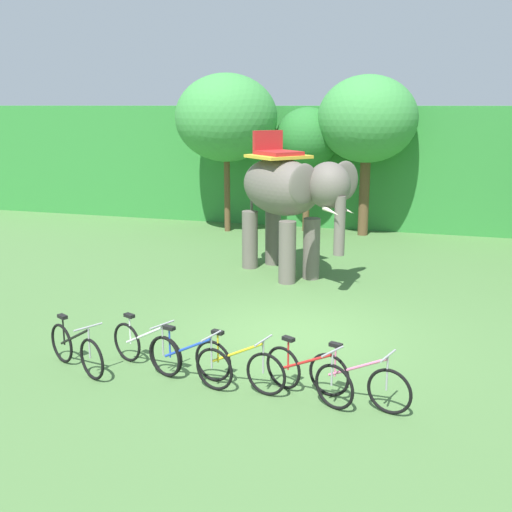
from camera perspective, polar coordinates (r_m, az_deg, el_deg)
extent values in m
plane|color=#4C753D|center=(12.37, 3.70, -7.28)|extent=(80.00, 80.00, 0.00)
cube|color=#338438|center=(25.46, 10.90, 8.50)|extent=(36.00, 6.00, 4.40)
cylinder|color=brown|center=(22.16, -2.68, 5.68)|extent=(0.21, 0.21, 2.64)
ellipsoid|color=#3D8E42|center=(21.95, -2.76, 12.63)|extent=(3.55, 3.55, 3.02)
cylinder|color=brown|center=(22.24, 4.66, 5.32)|extent=(0.24, 0.24, 2.37)
ellipsoid|color=#28702D|center=(22.03, 4.77, 10.81)|extent=(2.22, 2.22, 2.11)
cylinder|color=brown|center=(21.77, 9.94, 5.38)|extent=(0.35, 0.35, 2.67)
ellipsoid|color=#3D8E42|center=(21.56, 10.24, 12.34)|extent=(3.36, 3.36, 2.91)
ellipsoid|color=#665E56|center=(16.33, 2.25, 6.43)|extent=(3.11, 2.96, 1.50)
cylinder|color=#665E56|center=(16.12, 5.14, 0.68)|extent=(0.44, 0.44, 1.60)
cylinder|color=#665E56|center=(15.67, 2.90, 0.34)|extent=(0.44, 0.44, 1.60)
cylinder|color=#665E56|center=(17.54, 1.57, 1.81)|extent=(0.44, 0.44, 1.60)
cylinder|color=#665E56|center=(17.13, -0.57, 1.52)|extent=(0.44, 0.44, 1.60)
ellipsoid|color=#665E56|center=(14.71, 6.71, 6.51)|extent=(1.49, 1.48, 1.10)
ellipsoid|color=#665E56|center=(15.22, 8.19, 6.89)|extent=(0.67, 0.74, 0.96)
ellipsoid|color=#665E56|center=(14.45, 4.41, 6.63)|extent=(0.67, 0.74, 0.96)
cylinder|color=#665E56|center=(14.51, 7.73, 2.78)|extent=(0.26, 0.26, 1.40)
cone|color=beige|center=(14.63, 8.31, 4.24)|extent=(0.50, 0.46, 0.21)
cone|color=beige|center=(14.35, 6.97, 4.10)|extent=(0.50, 0.46, 0.21)
cube|color=gold|center=(16.33, 2.08, 9.18)|extent=(1.85, 1.86, 0.08)
cube|color=#B22323|center=(16.33, 2.08, 9.50)|extent=(1.42, 1.40, 0.10)
cube|color=#B22323|center=(16.72, 1.10, 10.56)|extent=(0.67, 0.74, 0.56)
cylinder|color=#665E56|center=(17.57, -0.40, 5.48)|extent=(0.08, 0.08, 0.90)
torus|color=black|center=(11.50, -17.49, -7.69)|extent=(0.65, 0.38, 0.71)
torus|color=black|center=(10.68, -14.92, -9.19)|extent=(0.65, 0.38, 0.71)
cylinder|color=black|center=(11.02, -16.41, -7.17)|extent=(0.88, 0.50, 0.54)
cylinder|color=black|center=(11.33, -17.35, -6.60)|extent=(0.03, 0.03, 0.52)
cube|color=black|center=(11.24, -17.44, -5.36)|extent=(0.22, 0.18, 0.06)
cylinder|color=#9E9EA3|center=(10.62, -15.15, -7.72)|extent=(0.03, 0.03, 0.55)
cylinder|color=#9E9EA3|center=(10.52, -15.24, -6.35)|extent=(0.27, 0.47, 0.03)
torus|color=black|center=(11.26, -11.82, -7.80)|extent=(0.67, 0.33, 0.71)
torus|color=black|center=(10.54, -8.37, -9.17)|extent=(0.67, 0.33, 0.71)
cylinder|color=silver|center=(10.82, -10.29, -7.20)|extent=(0.91, 0.42, 0.54)
cylinder|color=silver|center=(11.09, -11.56, -6.68)|extent=(0.03, 0.03, 0.52)
cube|color=black|center=(11.01, -11.62, -5.41)|extent=(0.22, 0.17, 0.06)
cylinder|color=#9E9EA3|center=(10.47, -8.61, -7.68)|extent=(0.03, 0.03, 0.55)
cylinder|color=#9E9EA3|center=(10.38, -8.66, -6.29)|extent=(0.23, 0.49, 0.03)
torus|color=black|center=(10.56, -8.35, -9.12)|extent=(0.70, 0.23, 0.71)
torus|color=black|center=(9.99, -3.87, -10.38)|extent=(0.70, 0.23, 0.71)
cylinder|color=blue|center=(10.19, -6.33, -8.42)|extent=(0.95, 0.30, 0.54)
cylinder|color=blue|center=(10.40, -7.97, -7.93)|extent=(0.03, 0.03, 0.52)
cube|color=black|center=(10.31, -8.02, -6.58)|extent=(0.22, 0.15, 0.06)
cylinder|color=#9E9EA3|center=(9.91, -4.14, -8.84)|extent=(0.03, 0.03, 0.55)
cylinder|color=#9E9EA3|center=(9.81, -4.16, -7.38)|extent=(0.17, 0.51, 0.03)
torus|color=black|center=(10.29, -3.99, -9.64)|extent=(0.70, 0.22, 0.71)
torus|color=black|center=(9.80, 0.93, -10.85)|extent=(0.70, 0.22, 0.71)
cylinder|color=yellow|center=(9.95, -1.73, -8.89)|extent=(0.95, 0.28, 0.54)
cylinder|color=yellow|center=(10.14, -3.54, -8.41)|extent=(0.03, 0.03, 0.52)
cube|color=black|center=(10.04, -3.56, -7.04)|extent=(0.22, 0.15, 0.06)
cylinder|color=#9E9EA3|center=(9.71, 0.67, -9.28)|extent=(0.03, 0.03, 0.55)
cylinder|color=#9E9EA3|center=(9.61, 0.68, -7.80)|extent=(0.16, 0.51, 0.03)
torus|color=black|center=(10.03, 2.53, -10.27)|extent=(0.66, 0.36, 0.71)
torus|color=black|center=(9.47, 7.23, -11.89)|extent=(0.66, 0.36, 0.71)
cylinder|color=red|center=(9.65, 4.72, -9.68)|extent=(0.89, 0.47, 0.54)
cylinder|color=red|center=(9.86, 2.99, -9.05)|extent=(0.03, 0.03, 0.52)
cube|color=black|center=(9.77, 3.01, -7.64)|extent=(0.22, 0.18, 0.06)
cylinder|color=#9E9EA3|center=(9.38, 7.03, -10.26)|extent=(0.03, 0.03, 0.55)
cylinder|color=#9E9EA3|center=(9.27, 7.08, -8.74)|extent=(0.26, 0.48, 0.03)
torus|color=black|center=(9.84, 6.76, -10.83)|extent=(0.69, 0.27, 0.71)
torus|color=black|center=(9.46, 12.21, -12.12)|extent=(0.69, 0.27, 0.71)
cylinder|color=pink|center=(9.55, 9.35, -10.09)|extent=(0.93, 0.35, 0.54)
cylinder|color=pink|center=(9.70, 7.33, -9.57)|extent=(0.03, 0.03, 0.52)
cube|color=black|center=(9.60, 7.38, -8.14)|extent=(0.22, 0.16, 0.06)
cylinder|color=#9E9EA3|center=(9.36, 12.01, -10.51)|extent=(0.03, 0.03, 0.55)
cylinder|color=#9E9EA3|center=(9.26, 12.10, -8.99)|extent=(0.20, 0.50, 0.03)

